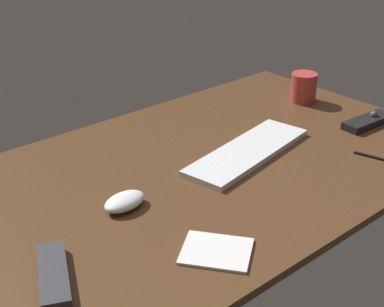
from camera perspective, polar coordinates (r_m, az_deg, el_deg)
The scene contains 8 objects.
desk at distance 149.60cm, azimuth 1.16°, elevation -1.62°, with size 140.00×84.00×2.00cm, color #4C301C.
keyboard at distance 155.68cm, azimuth 5.50°, elevation 0.17°, with size 42.20×12.97×1.56cm, color silver.
computer_mouse at distance 131.68cm, azimuth -6.65°, elevation -4.71°, with size 10.56×6.62×3.21cm, color silver.
media_remote at distance 180.79cm, azimuth 16.98°, elevation 3.08°, with size 18.57×6.94×3.79cm.
tv_remote at distance 112.83cm, azimuth -13.50°, elevation -11.59°, with size 18.66×5.39×2.30cm, color #2D2D33.
coffee_mug at distance 193.35cm, azimuth 10.93°, elevation 6.41°, with size 8.38×8.38×9.45cm, color #B23833.
notepad at distance 117.40cm, azimuth 2.42°, elevation -9.59°, with size 13.74×11.40×0.60cm, color silver.
pen at distance 160.24cm, azimuth 17.99°, elevation -0.45°, with size 0.73×0.73×13.91cm, color black.
Camera 1 is at (-89.53, -97.13, 71.21)cm, focal length 54.17 mm.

